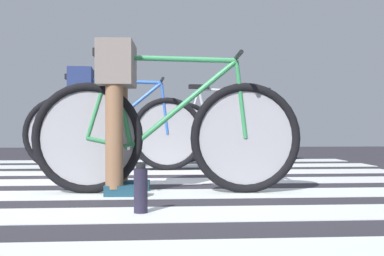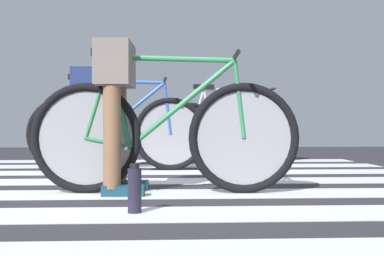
{
  "view_description": "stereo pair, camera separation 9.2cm",
  "coord_description": "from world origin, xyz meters",
  "px_view_note": "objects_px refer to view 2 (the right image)",
  "views": [
    {
      "loc": [
        0.29,
        -3.49,
        0.45
      ],
      "look_at": [
        0.57,
        0.26,
        0.44
      ],
      "focal_mm": 47.45,
      "sensor_mm": 36.0,
      "label": 1
    },
    {
      "loc": [
        0.38,
        -3.49,
        0.45
      ],
      "look_at": [
        0.57,
        0.26,
        0.44
      ],
      "focal_mm": 47.45,
      "sensor_mm": 36.0,
      "label": 2
    }
  ],
  "objects_px": {
    "bicycle_3_of_3": "(231,130)",
    "water_bottle": "(135,190)",
    "cyclist_1_of_3": "(116,96)",
    "bicycle_1_of_3": "(164,134)",
    "cyclist_2_of_3": "(85,105)",
    "bicycle_2_of_3": "(117,131)"
  },
  "relations": [
    {
      "from": "bicycle_2_of_3",
      "to": "cyclist_2_of_3",
      "type": "relative_size",
      "value": 1.76
    },
    {
      "from": "water_bottle",
      "to": "cyclist_2_of_3",
      "type": "bearing_deg",
      "value": 104.62
    },
    {
      "from": "bicycle_2_of_3",
      "to": "bicycle_3_of_3",
      "type": "distance_m",
      "value": 1.72
    },
    {
      "from": "cyclist_1_of_3",
      "to": "bicycle_1_of_3",
      "type": "bearing_deg",
      "value": -0.0
    },
    {
      "from": "cyclist_1_of_3",
      "to": "bicycle_2_of_3",
      "type": "xyz_separation_m",
      "value": [
        -0.15,
        1.65,
        -0.24
      ]
    },
    {
      "from": "cyclist_2_of_3",
      "to": "bicycle_3_of_3",
      "type": "xyz_separation_m",
      "value": [
        1.57,
        1.18,
        -0.25
      ]
    },
    {
      "from": "bicycle_1_of_3",
      "to": "bicycle_3_of_3",
      "type": "relative_size",
      "value": 1.01
    },
    {
      "from": "cyclist_2_of_3",
      "to": "bicycle_3_of_3",
      "type": "relative_size",
      "value": 0.57
    },
    {
      "from": "bicycle_1_of_3",
      "to": "cyclist_2_of_3",
      "type": "bearing_deg",
      "value": 117.75
    },
    {
      "from": "cyclist_1_of_3",
      "to": "bicycle_3_of_3",
      "type": "relative_size",
      "value": 0.56
    },
    {
      "from": "bicycle_2_of_3",
      "to": "water_bottle",
      "type": "relative_size",
      "value": 7.01
    },
    {
      "from": "cyclist_2_of_3",
      "to": "water_bottle",
      "type": "height_order",
      "value": "cyclist_2_of_3"
    },
    {
      "from": "bicycle_3_of_3",
      "to": "water_bottle",
      "type": "relative_size",
      "value": 6.95
    },
    {
      "from": "cyclist_1_of_3",
      "to": "water_bottle",
      "type": "xyz_separation_m",
      "value": [
        0.17,
        -0.76,
        -0.51
      ]
    },
    {
      "from": "bicycle_2_of_3",
      "to": "bicycle_3_of_3",
      "type": "relative_size",
      "value": 1.01
    },
    {
      "from": "bicycle_1_of_3",
      "to": "water_bottle",
      "type": "bearing_deg",
      "value": -98.21
    },
    {
      "from": "cyclist_1_of_3",
      "to": "water_bottle",
      "type": "relative_size",
      "value": 3.92
    },
    {
      "from": "cyclist_1_of_3",
      "to": "bicycle_2_of_3",
      "type": "bearing_deg",
      "value": 97.94
    },
    {
      "from": "bicycle_1_of_3",
      "to": "water_bottle",
      "type": "distance_m",
      "value": 0.8
    },
    {
      "from": "cyclist_1_of_3",
      "to": "bicycle_3_of_3",
      "type": "bearing_deg",
      "value": 71.27
    },
    {
      "from": "bicycle_2_of_3",
      "to": "water_bottle",
      "type": "height_order",
      "value": "bicycle_2_of_3"
    },
    {
      "from": "bicycle_1_of_3",
      "to": "cyclist_1_of_3",
      "type": "relative_size",
      "value": 1.79
    }
  ]
}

